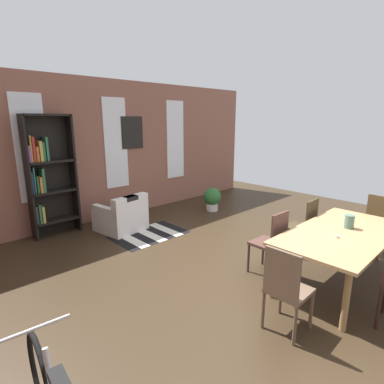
{
  "coord_description": "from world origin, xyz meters",
  "views": [
    {
      "loc": [
        -3.39,
        -2.06,
        2.18
      ],
      "look_at": [
        0.01,
        1.51,
        0.98
      ],
      "focal_mm": 28.14,
      "sensor_mm": 36.0,
      "label": 1
    }
  ],
  "objects": [
    {
      "name": "tealight_candle_1",
      "position": [
        1.0,
        -0.69,
        0.75
      ],
      "size": [
        0.04,
        0.04,
        0.03
      ],
      "primitive_type": "cylinder",
      "color": "silver",
      "rests_on": "dining_table"
    },
    {
      "name": "bookshelf_tall",
      "position": [
        -1.55,
        3.78,
        1.18
      ],
      "size": [
        0.85,
        0.3,
        2.28
      ],
      "color": "black",
      "rests_on": "ground"
    },
    {
      "name": "dining_chair_far_left",
      "position": [
        0.15,
        0.03,
        0.51
      ],
      "size": [
        0.41,
        0.41,
        0.95
      ],
      "color": "#492E28",
      "rests_on": "ground"
    },
    {
      "name": "back_wall_brick",
      "position": [
        0.0,
        4.02,
        1.51
      ],
      "size": [
        8.39,
        0.12,
        3.02
      ],
      "primitive_type": "cube",
      "color": "#925B4A",
      "rests_on": "ground"
    },
    {
      "name": "ground_plane",
      "position": [
        0.0,
        0.0,
        0.0
      ],
      "size": [
        10.29,
        10.29,
        0.0
      ],
      "primitive_type": "plane",
      "color": "#352819"
    },
    {
      "name": "tealight_candle_0",
      "position": [
        0.36,
        -0.76,
        0.75
      ],
      "size": [
        0.04,
        0.04,
        0.04
      ],
      "primitive_type": "cylinder",
      "color": "silver",
      "rests_on": "dining_table"
    },
    {
      "name": "dining_table",
      "position": [
        0.63,
        -0.73,
        0.67
      ],
      "size": [
        2.12,
        1.06,
        0.73
      ],
      "color": "#A27D50",
      "rests_on": "ground"
    },
    {
      "name": "armchair_white",
      "position": [
        -0.46,
        3.06,
        0.28
      ],
      "size": [
        0.91,
        0.91,
        0.75
      ],
      "color": "white",
      "rests_on": "ground"
    },
    {
      "name": "striped_rug",
      "position": [
        -0.22,
        2.48,
        0.0
      ],
      "size": [
        1.38,
        0.91,
        0.01
      ],
      "color": "black",
      "rests_on": "ground"
    },
    {
      "name": "window_pane_2",
      "position": [
        1.72,
        3.95,
        1.66
      ],
      "size": [
        0.55,
        0.02,
        1.96
      ],
      "primitive_type": "cube",
      "color": "white"
    },
    {
      "name": "window_pane_0",
      "position": [
        -1.72,
        3.95,
        1.66
      ],
      "size": [
        0.55,
        0.02,
        1.96
      ],
      "primitive_type": "cube",
      "color": "white"
    },
    {
      "name": "framed_picture",
      "position": [
        0.43,
        3.94,
        1.88
      ],
      "size": [
        0.56,
        0.03,
        0.72
      ],
      "primitive_type": "cube",
      "color": "black"
    },
    {
      "name": "dining_chair_head_left",
      "position": [
        -0.81,
        -0.73,
        0.51
      ],
      "size": [
        0.41,
        0.41,
        0.95
      ],
      "color": "brown",
      "rests_on": "ground"
    },
    {
      "name": "dining_chair_far_right",
      "position": [
        1.11,
        0.03,
        0.51
      ],
      "size": [
        0.41,
        0.41,
        0.95
      ],
      "color": "#3B2F1D",
      "rests_on": "ground"
    },
    {
      "name": "potted_plant_by_shelf",
      "position": [
        1.84,
        2.72,
        0.31
      ],
      "size": [
        0.43,
        0.43,
        0.57
      ],
      "color": "silver",
      "rests_on": "ground"
    },
    {
      "name": "dining_chair_head_right",
      "position": [
        2.06,
        -0.73,
        0.51
      ],
      "size": [
        0.42,
        0.42,
        0.95
      ],
      "color": "brown",
      "rests_on": "ground"
    },
    {
      "name": "window_pane_1",
      "position": [
        0.0,
        3.95,
        1.66
      ],
      "size": [
        0.55,
        0.02,
        1.96
      ],
      "primitive_type": "cube",
      "color": "white"
    },
    {
      "name": "vase_on_table",
      "position": [
        0.83,
        -0.73,
        0.83
      ],
      "size": [
        0.12,
        0.12,
        0.18
      ],
      "primitive_type": "cylinder",
      "color": "#4C7266",
      "rests_on": "dining_table"
    }
  ]
}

